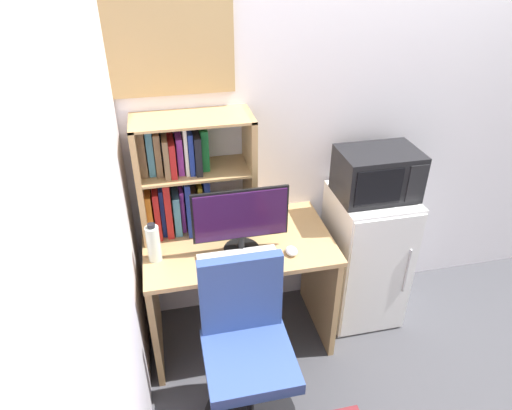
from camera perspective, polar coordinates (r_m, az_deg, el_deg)
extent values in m
cube|color=silver|center=(3.26, 21.68, 10.16)|extent=(6.40, 0.04, 2.60)
cube|color=silver|center=(1.42, -19.24, -19.65)|extent=(0.04, 4.40, 2.60)
cube|color=tan|center=(2.72, -2.22, -4.63)|extent=(1.10, 0.67, 0.03)
cube|color=tan|center=(2.94, -12.55, -12.00)|extent=(0.04, 0.61, 0.75)
cube|color=tan|center=(3.07, 7.87, -9.22)|extent=(0.04, 0.61, 0.75)
cube|color=tan|center=(2.66, -14.23, 2.84)|extent=(0.03, 0.30, 0.71)
cube|color=tan|center=(2.70, -0.79, 4.30)|extent=(0.03, 0.30, 0.71)
cube|color=tan|center=(2.52, -8.01, 10.58)|extent=(0.66, 0.30, 0.01)
cube|color=tan|center=(2.64, -7.52, 4.27)|extent=(0.60, 0.30, 0.01)
cube|color=orange|center=(2.78, -13.03, -0.68)|extent=(0.03, 0.23, 0.29)
cube|color=#B21E1E|center=(2.77, -12.19, -0.48)|extent=(0.03, 0.24, 0.30)
cube|color=navy|center=(2.78, -11.56, -0.27)|extent=(0.02, 0.19, 0.30)
cube|color=#B21E1E|center=(2.76, -10.91, 0.08)|extent=(0.04, 0.23, 0.35)
cube|color=teal|center=(2.79, -9.85, -0.56)|extent=(0.04, 0.21, 0.26)
cube|color=purple|center=(2.80, -9.17, -0.18)|extent=(0.02, 0.17, 0.27)
cube|color=navy|center=(2.76, -8.48, 0.30)|extent=(0.03, 0.25, 0.35)
cube|color=brown|center=(2.79, -7.67, -0.40)|extent=(0.04, 0.24, 0.25)
cube|color=gold|center=(2.80, -6.96, 0.22)|extent=(0.03, 0.17, 0.29)
cube|color=navy|center=(2.78, -6.17, 0.59)|extent=(0.03, 0.21, 0.34)
cube|color=brown|center=(2.61, -13.97, 6.69)|extent=(0.04, 0.18, 0.27)
cube|color=teal|center=(2.62, -13.00, 6.70)|extent=(0.04, 0.17, 0.26)
cube|color=brown|center=(2.61, -12.13, 6.64)|extent=(0.03, 0.19, 0.25)
cube|color=brown|center=(2.60, -11.17, 6.36)|extent=(0.03, 0.25, 0.22)
cube|color=#B21E1E|center=(2.61, -10.41, 6.22)|extent=(0.03, 0.24, 0.20)
cube|color=purple|center=(2.62, -9.52, 6.59)|extent=(0.03, 0.20, 0.21)
cube|color=silver|center=(2.60, -8.83, 7.20)|extent=(0.02, 0.21, 0.27)
cube|color=navy|center=(2.61, -8.22, 6.95)|extent=(0.03, 0.22, 0.24)
cube|color=black|center=(2.61, -7.40, 6.80)|extent=(0.04, 0.24, 0.22)
cube|color=#197233|center=(2.63, -6.50, 7.23)|extent=(0.04, 0.17, 0.24)
cylinder|color=black|center=(2.63, -1.82, -5.45)|extent=(0.20, 0.20, 0.02)
cylinder|color=black|center=(2.60, -1.84, -4.61)|extent=(0.04, 0.04, 0.08)
cube|color=black|center=(2.50, -1.93, -1.19)|extent=(0.54, 0.01, 0.31)
cube|color=#33143D|center=(2.50, -1.91, -1.25)|extent=(0.51, 0.02, 0.28)
cube|color=silver|center=(2.55, -2.22, -6.64)|extent=(0.45, 0.15, 0.02)
ellipsoid|color=silver|center=(2.60, 4.42, -5.69)|extent=(0.07, 0.09, 0.04)
cylinder|color=silver|center=(2.56, -12.59, -4.70)|extent=(0.07, 0.07, 0.21)
cylinder|color=black|center=(2.49, -12.89, -2.54)|extent=(0.04, 0.04, 0.02)
cube|color=white|center=(3.18, 13.29, -6.13)|extent=(0.47, 0.48, 0.94)
cube|color=white|center=(3.01, 15.20, -8.89)|extent=(0.45, 0.01, 0.91)
cylinder|color=#B2B2B7|center=(3.04, 18.21, -7.79)|extent=(0.01, 0.01, 0.33)
cube|color=black|center=(2.85, 14.78, 3.79)|extent=(0.47, 0.32, 0.29)
cube|color=black|center=(2.69, 15.01, 2.06)|extent=(0.28, 0.01, 0.22)
cube|color=black|center=(2.80, 19.34, 2.52)|extent=(0.11, 0.01, 0.23)
cylinder|color=black|center=(2.63, -0.78, -22.13)|extent=(0.04, 0.04, 0.45)
cube|color=#334C8C|center=(2.44, -0.82, -18.70)|extent=(0.45, 0.45, 0.07)
cube|color=#334C8C|center=(2.39, -1.88, -10.93)|extent=(0.43, 0.06, 0.46)
cube|color=tan|center=(2.54, -11.26, 18.99)|extent=(0.72, 0.02, 0.54)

